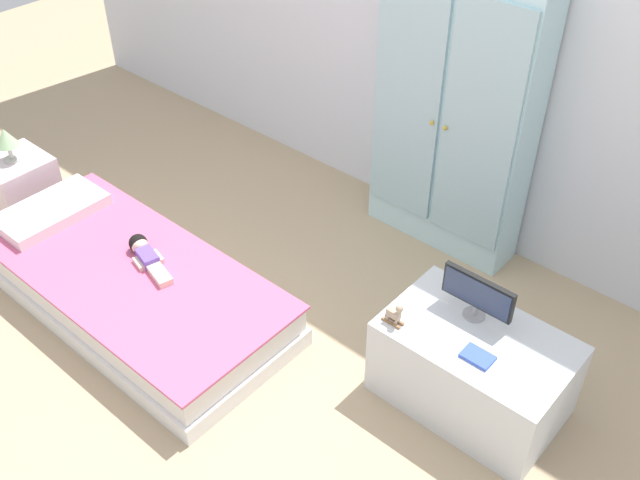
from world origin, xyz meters
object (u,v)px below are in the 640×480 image
at_px(tv_monitor, 478,294).
at_px(nightstand, 21,187).
at_px(tv_stand, 473,369).
at_px(bed, 133,288).
at_px(wardrobe, 454,115).
at_px(rocking_horse_toy, 395,314).
at_px(table_lamp, 6,139).
at_px(book_blue, 478,357).
at_px(doll, 144,252).

bearing_deg(tv_monitor, nightstand, -167.16).
height_order(nightstand, tv_stand, tv_stand).
bearing_deg(bed, nightstand, 176.22).
relative_size(wardrobe, rocking_horse_toy, 13.73).
bearing_deg(nightstand, table_lamp, -176.42).
bearing_deg(book_blue, table_lamp, -171.69).
distance_m(nightstand, wardrobe, 2.58).
bearing_deg(doll, nightstand, -178.41).
bearing_deg(wardrobe, rocking_horse_toy, -67.32).
bearing_deg(wardrobe, nightstand, -144.06).
relative_size(table_lamp, book_blue, 1.59).
height_order(tv_monitor, book_blue, tv_monitor).
height_order(doll, rocking_horse_toy, rocking_horse_toy).
height_order(tv_stand, book_blue, book_blue).
bearing_deg(tv_stand, nightstand, -169.23).
relative_size(nightstand, book_blue, 2.93).
bearing_deg(bed, doll, 92.44).
bearing_deg(tv_stand, bed, -159.68).
distance_m(tv_monitor, rocking_horse_toy, 0.36).
distance_m(wardrobe, tv_stand, 1.36).
bearing_deg(rocking_horse_toy, bed, -162.00).
relative_size(rocking_horse_toy, book_blue, 0.89).
distance_m(nightstand, table_lamp, 0.34).
bearing_deg(rocking_horse_toy, nightstand, -171.86).
bearing_deg(tv_monitor, tv_stand, -46.73).
distance_m(doll, table_lamp, 1.18).
distance_m(doll, rocking_horse_toy, 1.39).
relative_size(bed, tv_monitor, 5.24).
height_order(doll, tv_monitor, tv_monitor).
relative_size(doll, tv_monitor, 1.15).
bearing_deg(wardrobe, table_lamp, -144.06).
bearing_deg(bed, rocking_horse_toy, 18.00).
bearing_deg(table_lamp, rocking_horse_toy, 8.14).
distance_m(wardrobe, rocking_horse_toy, 1.25).
bearing_deg(rocking_horse_toy, tv_monitor, 48.45).
bearing_deg(tv_stand, rocking_horse_toy, -150.72).
distance_m(wardrobe, book_blue, 1.40).
relative_size(doll, wardrobe, 0.24).
bearing_deg(table_lamp, doll, 1.59).
bearing_deg(wardrobe, bed, -119.30).
distance_m(table_lamp, wardrobe, 2.52).
distance_m(nightstand, rocking_horse_toy, 2.54).
height_order(nightstand, book_blue, book_blue).
distance_m(bed, doll, 0.20).
bearing_deg(doll, book_blue, 12.72).
xyz_separation_m(doll, book_blue, (1.72, 0.39, 0.13)).
height_order(tv_monitor, rocking_horse_toy, tv_monitor).
relative_size(table_lamp, rocking_horse_toy, 1.78).
bearing_deg(doll, tv_monitor, 20.55).
bearing_deg(wardrobe, tv_monitor, -50.45).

